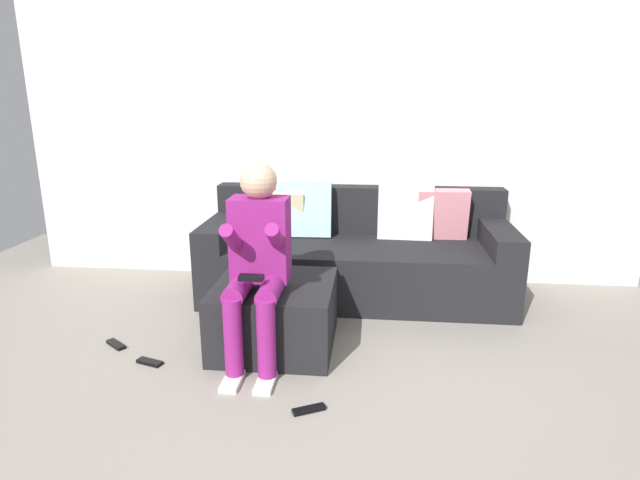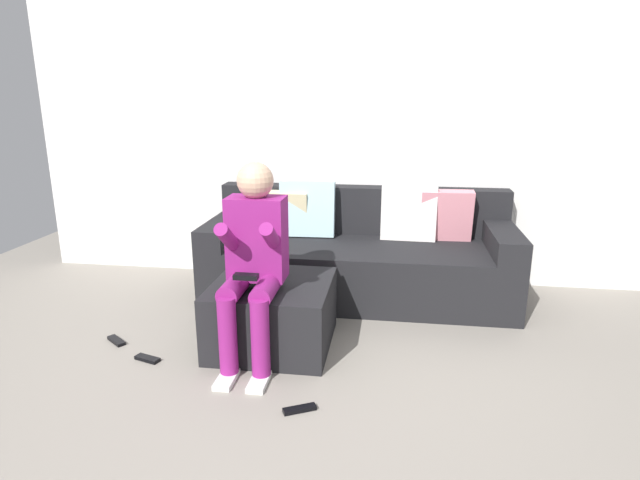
{
  "view_description": "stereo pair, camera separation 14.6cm",
  "coord_description": "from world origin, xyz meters",
  "px_view_note": "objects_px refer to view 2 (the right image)",
  "views": [
    {
      "loc": [
        0.39,
        -2.15,
        1.59
      ],
      "look_at": [
        0.02,
        1.43,
        0.59
      ],
      "focal_mm": 29.6,
      "sensor_mm": 36.0,
      "label": 1
    },
    {
      "loc": [
        0.54,
        -2.13,
        1.59
      ],
      "look_at": [
        0.02,
        1.43,
        0.59
      ],
      "focal_mm": 29.6,
      "sensor_mm": 36.0,
      "label": 2
    }
  ],
  "objects_px": {
    "couch_sectional": "(359,256)",
    "remote_under_side_table": "(116,341)",
    "person_seated": "(253,253)",
    "remote_by_storage_bin": "(147,359)",
    "remote_near_ottoman": "(300,409)",
    "ottoman": "(273,314)"
  },
  "relations": [
    {
      "from": "couch_sectional",
      "to": "remote_under_side_table",
      "type": "relative_size",
      "value": 14.04
    },
    {
      "from": "person_seated",
      "to": "remote_by_storage_bin",
      "type": "height_order",
      "value": "person_seated"
    },
    {
      "from": "remote_near_ottoman",
      "to": "couch_sectional",
      "type": "bearing_deg",
      "value": 57.08
    },
    {
      "from": "remote_by_storage_bin",
      "to": "couch_sectional",
      "type": "bearing_deg",
      "value": 65.05
    },
    {
      "from": "person_seated",
      "to": "remote_under_side_table",
      "type": "xyz_separation_m",
      "value": [
        -0.98,
        0.05,
        -0.67
      ]
    },
    {
      "from": "remote_near_ottoman",
      "to": "remote_by_storage_bin",
      "type": "xyz_separation_m",
      "value": [
        -1.03,
        0.4,
        0.0
      ]
    },
    {
      "from": "ottoman",
      "to": "remote_under_side_table",
      "type": "relative_size",
      "value": 4.37
    },
    {
      "from": "ottoman",
      "to": "remote_near_ottoman",
      "type": "height_order",
      "value": "ottoman"
    },
    {
      "from": "person_seated",
      "to": "remote_near_ottoman",
      "type": "bearing_deg",
      "value": -55.61
    },
    {
      "from": "ottoman",
      "to": "remote_near_ottoman",
      "type": "xyz_separation_m",
      "value": [
        0.31,
        -0.73,
        -0.2
      ]
    },
    {
      "from": "couch_sectional",
      "to": "remote_by_storage_bin",
      "type": "bearing_deg",
      "value": -132.34
    },
    {
      "from": "remote_by_storage_bin",
      "to": "remote_under_side_table",
      "type": "relative_size",
      "value": 0.96
    },
    {
      "from": "person_seated",
      "to": "remote_near_ottoman",
      "type": "distance_m",
      "value": 0.94
    },
    {
      "from": "couch_sectional",
      "to": "remote_under_side_table",
      "type": "xyz_separation_m",
      "value": [
        -1.52,
        -1.12,
        -0.31
      ]
    },
    {
      "from": "ottoman",
      "to": "remote_under_side_table",
      "type": "bearing_deg",
      "value": -172.87
    },
    {
      "from": "couch_sectional",
      "to": "ottoman",
      "type": "relative_size",
      "value": 3.21
    },
    {
      "from": "remote_near_ottoman",
      "to": "remote_under_side_table",
      "type": "height_order",
      "value": "same"
    },
    {
      "from": "person_seated",
      "to": "remote_near_ottoman",
      "type": "height_order",
      "value": "person_seated"
    },
    {
      "from": "remote_by_storage_bin",
      "to": "remote_under_side_table",
      "type": "bearing_deg",
      "value": 164.79
    },
    {
      "from": "remote_under_side_table",
      "to": "person_seated",
      "type": "bearing_deg",
      "value": 34.09
    },
    {
      "from": "ottoman",
      "to": "remote_near_ottoman",
      "type": "relative_size",
      "value": 4.28
    },
    {
      "from": "person_seated",
      "to": "remote_by_storage_bin",
      "type": "relative_size",
      "value": 7.32
    }
  ]
}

